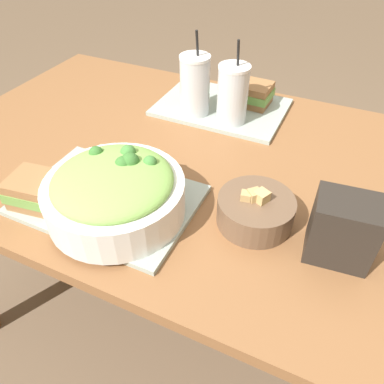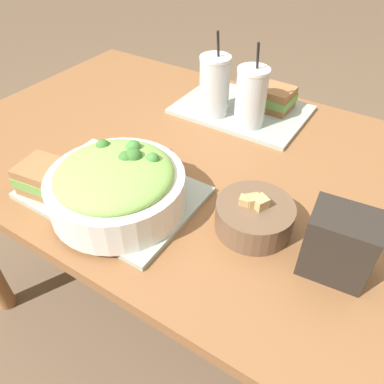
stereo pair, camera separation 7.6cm
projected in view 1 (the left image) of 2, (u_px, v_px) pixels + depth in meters
The scene contains 12 objects.
ground_plane at pixel (203, 314), 1.42m from camera, with size 12.00×12.00×0.00m, color brown.
dining_table at pixel (208, 186), 1.00m from camera, with size 1.49×0.87×0.72m.
tray_near at pixel (109, 200), 0.82m from camera, with size 0.38×0.27×0.01m.
tray_far at pixel (221, 107), 1.14m from camera, with size 0.38×0.27×0.01m.
salad_bowl at pixel (115, 191), 0.75m from camera, with size 0.28×0.28×0.12m.
soup_bowl at pixel (255, 210), 0.76m from camera, with size 0.16×0.16×0.08m.
sandwich_near at pixel (41, 191), 0.78m from camera, with size 0.14×0.11×0.06m.
baguette_near at pixel (131, 162), 0.86m from camera, with size 0.16×0.10×0.07m.
sandwich_far at pixel (247, 93), 1.13m from camera, with size 0.15×0.10×0.06m.
drink_cup_dark at pixel (195, 87), 1.05m from camera, with size 0.09×0.09×0.24m.
drink_cup_red at pixel (233, 96), 1.02m from camera, with size 0.09×0.09×0.23m.
chip_bag at pixel (343, 229), 0.67m from camera, with size 0.12×0.10×0.13m.
Camera 1 is at (0.29, -0.71, 1.28)m, focal length 35.00 mm.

